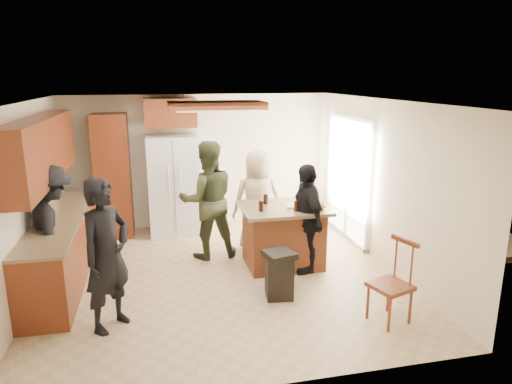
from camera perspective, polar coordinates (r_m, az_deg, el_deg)
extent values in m
plane|color=tan|center=(6.76, -4.32, -10.45)|extent=(5.00, 5.00, 0.00)
plane|color=white|center=(6.15, -4.76, 11.22)|extent=(5.00, 5.00, 0.00)
plane|color=beige|center=(8.77, -6.88, 3.86)|extent=(5.00, 0.00, 5.00)
plane|color=beige|center=(4.00, 0.68, -8.90)|extent=(5.00, 0.00, 5.00)
plane|color=beige|center=(6.49, -26.93, -1.33)|extent=(0.00, 5.00, 5.00)
plane|color=beige|center=(7.12, 15.80, 0.97)|extent=(0.00, 5.00, 5.00)
cube|color=white|center=(8.20, 11.66, 1.51)|extent=(0.02, 1.60, 2.10)
cube|color=white|center=(8.19, 11.53, 1.50)|extent=(0.08, 1.72, 2.10)
cube|color=maroon|center=(6.35, -5.01, 10.77)|extent=(1.30, 0.70, 0.10)
cube|color=white|center=(6.35, -5.00, 10.23)|extent=(1.10, 0.50, 0.02)
cube|color=olive|center=(9.21, 20.00, -4.78)|extent=(3.00, 3.00, 0.10)
cube|color=#593319|center=(9.81, 22.12, 2.53)|extent=(1.40, 1.60, 2.00)
imported|color=black|center=(5.41, -18.17, -7.51)|extent=(0.78, 0.80, 1.77)
imported|color=#323A22|center=(7.19, -6.06, -1.01)|extent=(0.95, 0.63, 1.87)
imported|color=#C7B289|center=(7.46, 0.22, -1.09)|extent=(0.83, 0.55, 1.69)
imported|color=black|center=(6.71, 6.29, -3.28)|extent=(0.55, 0.98, 1.62)
imported|color=black|center=(6.58, -24.13, -4.28)|extent=(0.90, 1.24, 1.74)
cube|color=maroon|center=(7.04, -23.04, -6.71)|extent=(0.60, 3.00, 0.88)
cube|color=#846B4C|center=(6.89, -23.41, -3.13)|extent=(0.64, 3.00, 0.04)
cube|color=maroon|center=(6.71, -25.28, 4.79)|extent=(0.35, 3.00, 0.85)
cube|color=maroon|center=(8.49, -17.44, 1.92)|extent=(0.60, 0.60, 2.20)
cube|color=maroon|center=(8.31, -10.69, 9.75)|extent=(0.90, 0.60, 0.50)
cube|color=white|center=(8.43, -10.26, 0.87)|extent=(0.90, 0.72, 1.80)
cube|color=gray|center=(8.07, -10.14, 0.29)|extent=(0.01, 0.01, 1.71)
cylinder|color=silver|center=(8.03, -10.87, 0.83)|extent=(0.02, 0.02, 0.70)
cylinder|color=silver|center=(8.03, -9.45, 0.90)|extent=(0.02, 0.02, 0.70)
cube|color=#A7502B|center=(6.99, 3.40, -5.66)|extent=(1.10, 0.85, 0.88)
cube|color=olive|center=(6.85, 3.45, -2.01)|extent=(1.28, 1.03, 0.05)
cube|color=silver|center=(6.87, 5.58, -1.71)|extent=(0.48, 0.43, 0.02)
imported|color=brown|center=(6.74, 7.72, -1.92)|extent=(0.26, 0.26, 0.05)
cylinder|color=black|center=(6.57, 0.65, -1.78)|extent=(0.07, 0.07, 0.15)
cylinder|color=black|center=(6.94, 1.22, -0.91)|extent=(0.07, 0.07, 0.15)
cylinder|color=black|center=(7.22, 6.59, -0.40)|extent=(0.07, 0.07, 0.15)
cylinder|color=black|center=(6.61, 5.07, -1.75)|extent=(0.07, 0.07, 0.15)
cube|color=black|center=(6.07, 2.91, -10.59)|extent=(0.38, 0.38, 0.55)
cube|color=black|center=(5.94, 2.95, -7.83)|extent=(0.43, 0.43, 0.08)
cube|color=maroon|center=(5.65, 16.43, -11.22)|extent=(0.53, 0.53, 0.05)
cylinder|color=maroon|center=(5.53, 16.34, -14.43)|extent=(0.05, 0.05, 0.44)
cylinder|color=maroon|center=(5.76, 18.72, -13.40)|extent=(0.05, 0.05, 0.44)
cylinder|color=maroon|center=(5.74, 13.81, -13.16)|extent=(0.05, 0.05, 0.44)
cylinder|color=maroon|center=(5.96, 16.21, -12.24)|extent=(0.05, 0.05, 0.44)
cube|color=maroon|center=(5.58, 18.15, -5.87)|extent=(0.16, 0.39, 0.05)
cylinder|color=maroon|center=(5.60, 18.88, -8.61)|extent=(0.03, 0.03, 0.50)
cylinder|color=maroon|center=(5.74, 17.06, -7.88)|extent=(0.03, 0.03, 0.50)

